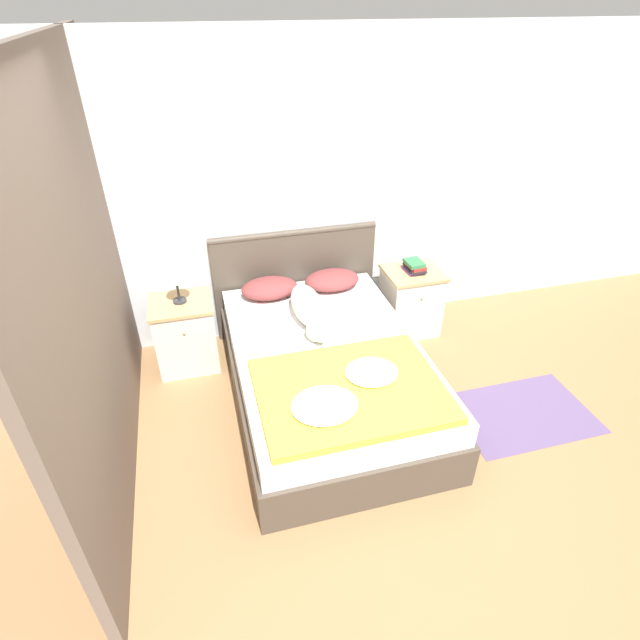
# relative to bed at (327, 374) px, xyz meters

# --- Properties ---
(ground_plane) EXTENTS (16.00, 16.00, 0.00)m
(ground_plane) POSITION_rel_bed_xyz_m (-0.14, -0.99, -0.26)
(ground_plane) COLOR #997047
(wall_back) EXTENTS (9.00, 0.06, 2.55)m
(wall_back) POSITION_rel_bed_xyz_m (-0.14, 1.14, 1.02)
(wall_back) COLOR silver
(wall_back) RESTS_ON ground_plane
(wall_side_left) EXTENTS (0.06, 3.10, 2.55)m
(wall_side_left) POSITION_rel_bed_xyz_m (-1.48, 0.06, 1.02)
(wall_side_left) COLOR #706056
(wall_side_left) RESTS_ON ground_plane
(bed) EXTENTS (1.40, 2.09, 0.53)m
(bed) POSITION_rel_bed_xyz_m (0.00, 0.00, 0.00)
(bed) COLOR #4C4238
(bed) RESTS_ON ground_plane
(headboard) EXTENTS (1.48, 0.06, 1.01)m
(headboard) POSITION_rel_bed_xyz_m (-0.00, 1.07, 0.27)
(headboard) COLOR #4C4238
(headboard) RESTS_ON ground_plane
(nightstand_left) EXTENTS (0.51, 0.45, 0.62)m
(nightstand_left) POSITION_rel_bed_xyz_m (-1.02, 0.76, 0.05)
(nightstand_left) COLOR silver
(nightstand_left) RESTS_ON ground_plane
(nightstand_right) EXTENTS (0.51, 0.45, 0.62)m
(nightstand_right) POSITION_rel_bed_xyz_m (1.02, 0.76, 0.05)
(nightstand_right) COLOR silver
(nightstand_right) RESTS_ON ground_plane
(pillow_left) EXTENTS (0.48, 0.33, 0.15)m
(pillow_left) POSITION_rel_bed_xyz_m (-0.28, 0.83, 0.34)
(pillow_left) COLOR brown
(pillow_left) RESTS_ON bed
(pillow_right) EXTENTS (0.48, 0.33, 0.15)m
(pillow_right) POSITION_rel_bed_xyz_m (0.28, 0.83, 0.34)
(pillow_right) COLOR brown
(pillow_right) RESTS_ON bed
(quilt) EXTENTS (1.20, 0.92, 0.10)m
(quilt) POSITION_rel_bed_xyz_m (-0.01, -0.55, 0.30)
(quilt) COLOR yellow
(quilt) RESTS_ON bed
(dog) EXTENTS (0.24, 0.82, 0.23)m
(dog) POSITION_rel_bed_xyz_m (-0.05, 0.37, 0.37)
(dog) COLOR silver
(dog) RESTS_ON bed
(book_stack) EXTENTS (0.17, 0.23, 0.10)m
(book_stack) POSITION_rel_bed_xyz_m (1.02, 0.76, 0.41)
(book_stack) COLOR #703D7F
(book_stack) RESTS_ON nightstand_right
(table_lamp) EXTENTS (0.20, 0.20, 0.34)m
(table_lamp) POSITION_rel_bed_xyz_m (-1.02, 0.77, 0.62)
(table_lamp) COLOR #2D2D33
(table_lamp) RESTS_ON nightstand_left
(rug) EXTENTS (1.04, 0.70, 0.00)m
(rug) POSITION_rel_bed_xyz_m (1.41, -0.55, -0.26)
(rug) COLOR #604C75
(rug) RESTS_ON ground_plane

